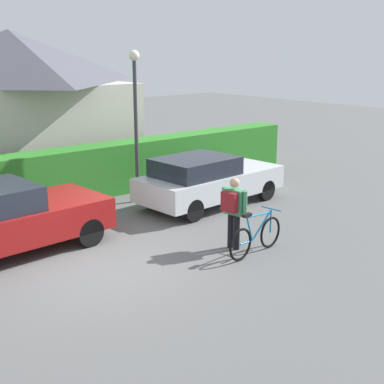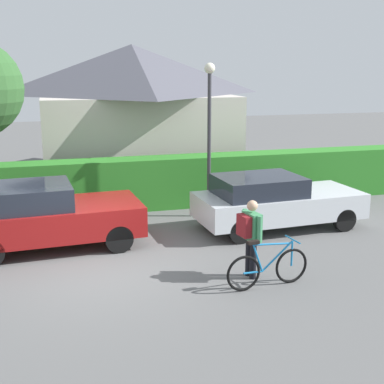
{
  "view_description": "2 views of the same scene",
  "coord_description": "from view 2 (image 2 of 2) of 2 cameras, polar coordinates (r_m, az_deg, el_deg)",
  "views": [
    {
      "loc": [
        -4.78,
        -8.63,
        4.12
      ],
      "look_at": [
        2.08,
        -0.39,
        1.22
      ],
      "focal_mm": 49.87,
      "sensor_mm": 36.0,
      "label": 1
    },
    {
      "loc": [
        -0.95,
        -9.98,
        4.03
      ],
      "look_at": [
        1.97,
        0.64,
        1.36
      ],
      "focal_mm": 49.4,
      "sensor_mm": 36.0,
      "label": 2
    }
  ],
  "objects": [
    {
      "name": "ground_plane",
      "position": [
        10.8,
        -9.34,
        -8.48
      ],
      "size": [
        60.0,
        60.0,
        0.0
      ],
      "primitive_type": "plane",
      "color": "#595959"
    },
    {
      "name": "hedge_row",
      "position": [
        14.93,
        -11.36,
        0.57
      ],
      "size": [
        19.7,
        0.9,
        1.45
      ],
      "primitive_type": "cube",
      "color": "#2D7B26",
      "rests_on": "ground"
    },
    {
      "name": "house_distant",
      "position": [
        19.05,
        -6.37,
        8.65
      ],
      "size": [
        6.62,
        6.19,
        4.71
      ],
      "color": "beige",
      "rests_on": "ground"
    },
    {
      "name": "parked_car_near",
      "position": [
        12.21,
        -15.33,
        -2.44
      ],
      "size": [
        4.04,
        2.09,
        1.48
      ],
      "color": "maroon",
      "rests_on": "ground"
    },
    {
      "name": "parked_car_far",
      "position": [
        13.34,
        8.85,
        -0.95
      ],
      "size": [
        4.24,
        2.02,
        1.37
      ],
      "color": "silver",
      "rests_on": "ground"
    },
    {
      "name": "bicycle",
      "position": [
        9.94,
        8.2,
        -8.07
      ],
      "size": [
        1.68,
        0.5,
        0.94
      ],
      "color": "black",
      "rests_on": "ground"
    },
    {
      "name": "person_rider",
      "position": [
        10.14,
        6.3,
        -4.3
      ],
      "size": [
        0.4,
        0.63,
        1.54
      ],
      "color": "black",
      "rests_on": "ground"
    },
    {
      "name": "street_lamp",
      "position": [
        13.93,
        1.88,
        7.92
      ],
      "size": [
        0.28,
        0.28,
        4.07
      ],
      "color": "#38383D",
      "rests_on": "ground"
    }
  ]
}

